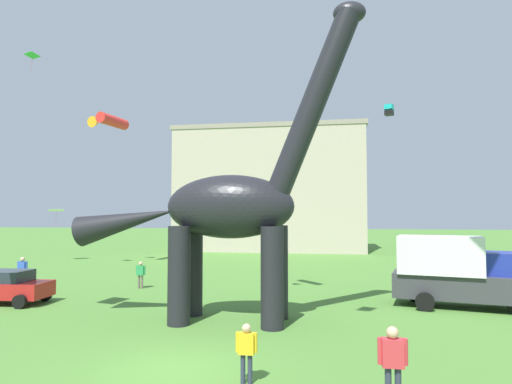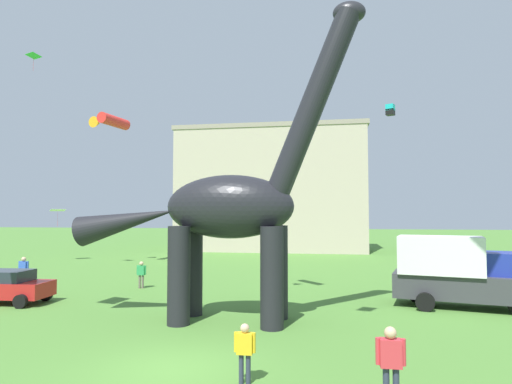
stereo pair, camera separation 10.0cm
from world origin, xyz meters
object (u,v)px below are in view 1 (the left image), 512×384
Objects in this scene: person_strolling_adult at (141,272)px; kite_near_low at (109,122)px; parked_box_truck at (456,271)px; kite_far_left at (56,210)px; person_vendor_side at (22,269)px; dinosaur_sculpture at (228,207)px; person_photographer at (393,358)px; person_watching_child at (246,347)px; parked_sedan_left at (3,286)px; kite_trailing at (32,55)px; kite_mid_center at (389,110)px.

kite_near_low is at bearing 125.25° from person_strolling_adult.
parked_box_truck is 3.74× the size of kite_far_left.
person_vendor_side is (-23.26, 1.89, -0.61)m from parked_box_truck.
dinosaur_sculpture is 7.83× the size of kite_far_left.
person_watching_child is at bearing 88.80° from person_photographer.
dinosaur_sculpture is 8.47× the size of person_watching_child.
parked_sedan_left is 15.23m from person_watching_child.
person_photographer is (-4.33, -11.09, -0.60)m from parked_box_truck.
kite_trailing is (-3.09, -5.43, 3.73)m from kite_near_low.
person_photographer is at bearing 7.29° from person_vendor_side.
kite_far_left is at bearing 156.82° from kite_near_low.
parked_box_truck is 4.04× the size of person_watching_child.
person_vendor_side is 14.76m from kite_near_low.
kite_far_left is at bearing 167.02° from parked_box_truck.
kite_trailing is (-5.64, 9.10, 14.76)m from parked_sedan_left.
person_vendor_side is 19.76m from person_watching_child.
kite_near_low is 2.07× the size of kite_far_left.
kite_near_low is 2.71× the size of kite_trailing.
person_strolling_adult is (-8.51, 12.81, 0.03)m from person_watching_child.
person_watching_child is 29.35m from kite_near_low.
dinosaur_sculpture reaches higher than parked_sedan_left.
dinosaur_sculpture is at bearing -115.06° from kite_mid_center.
person_watching_child is at bearing -45.80° from dinosaur_sculpture.
person_photographer reaches higher than person_strolling_adult.
person_photographer is 1.14× the size of person_strolling_adult.
kite_trailing is at bearing -119.66° from kite_near_low.
person_vendor_side is at bearing -176.92° from person_strolling_adult.
dinosaur_sculpture reaches higher than person_vendor_side.
kite_mid_center is (22.46, 12.71, 11.49)m from person_vendor_side.
person_watching_child is at bearing -113.51° from parked_box_truck.
person_photographer is at bearing -31.17° from parked_sedan_left.
person_vendor_side is 22.94m from person_photographer.
kite_far_left reaches higher than parked_box_truck.
kite_trailing is at bearing -128.91° from person_watching_child.
person_vendor_side is 28.25m from kite_mid_center.
person_watching_child is at bearing 3.53° from person_vendor_side.
kite_near_low reaches higher than person_photographer.
parked_box_truck reaches higher than person_vendor_side.
person_photographer is at bearing -45.38° from kite_far_left.
kite_trailing is at bearing 156.67° from person_strolling_adult.
dinosaur_sculpture is 9.31m from person_photographer.
person_vendor_side is at bearing -125.14° from person_watching_child.
person_photographer is 36.40m from kite_far_left.
kite_trailing is (-26.48, 6.53, 13.92)m from parked_box_truck.
dinosaur_sculpture is 2.10× the size of parked_box_truck.
kite_mid_center is (8.80, 18.83, 8.03)m from dinosaur_sculpture.
parked_box_truck is at bearing 146.25° from person_watching_child.
kite_far_left reaches higher than person_photographer.
kite_near_low reaches higher than parked_sedan_left.
kite_trailing is 1.41× the size of kite_mid_center.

